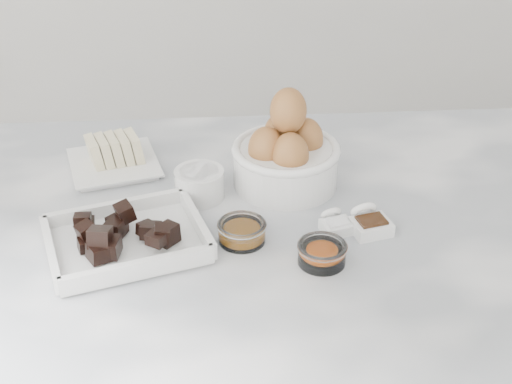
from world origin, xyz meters
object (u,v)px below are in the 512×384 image
(vanilla_spoon, at_px, (369,222))
(zest_bowl, at_px, (322,252))
(honey_bowl, at_px, (242,231))
(salt_spoon, at_px, (335,223))
(butter_plate, at_px, (111,157))
(sugar_ramekin, at_px, (199,183))
(chocolate_dish, at_px, (126,235))
(egg_bowl, at_px, (286,154))

(vanilla_spoon, bearing_deg, zest_bowl, -137.90)
(honey_bowl, distance_m, salt_spoon, 0.15)
(butter_plate, height_order, sugar_ramekin, butter_plate)
(sugar_ramekin, xyz_separation_m, salt_spoon, (0.22, -0.11, -0.02))
(chocolate_dish, height_order, zest_bowl, chocolate_dish)
(butter_plate, relative_size, egg_bowl, 1.00)
(sugar_ramekin, bearing_deg, zest_bowl, -47.59)
(zest_bowl, xyz_separation_m, vanilla_spoon, (0.09, 0.08, -0.00))
(salt_spoon, bearing_deg, sugar_ramekin, 151.90)
(butter_plate, distance_m, egg_bowl, 0.32)
(chocolate_dish, xyz_separation_m, sugar_ramekin, (0.11, 0.14, 0.00))
(sugar_ramekin, relative_size, salt_spoon, 1.28)
(sugar_ramekin, distance_m, zest_bowl, 0.27)
(chocolate_dish, relative_size, salt_spoon, 4.23)
(chocolate_dish, distance_m, vanilla_spoon, 0.38)
(chocolate_dish, distance_m, butter_plate, 0.26)
(sugar_ramekin, height_order, zest_bowl, sugar_ramekin)
(sugar_ramekin, relative_size, vanilla_spoon, 1.03)
(honey_bowl, height_order, zest_bowl, same)
(sugar_ramekin, xyz_separation_m, honey_bowl, (0.07, -0.13, -0.01))
(chocolate_dish, relative_size, sugar_ramekin, 3.29)
(honey_bowl, height_order, salt_spoon, salt_spoon)
(sugar_ramekin, distance_m, salt_spoon, 0.24)
(butter_plate, height_order, salt_spoon, butter_plate)
(egg_bowl, bearing_deg, honey_bowl, -116.91)
(butter_plate, height_order, egg_bowl, egg_bowl)
(honey_bowl, relative_size, salt_spoon, 1.17)
(butter_plate, bearing_deg, vanilla_spoon, -28.15)
(butter_plate, distance_m, salt_spoon, 0.44)
(chocolate_dish, bearing_deg, salt_spoon, 4.89)
(honey_bowl, distance_m, zest_bowl, 0.13)
(butter_plate, relative_size, sugar_ramekin, 2.23)
(butter_plate, distance_m, sugar_ramekin, 0.19)
(egg_bowl, distance_m, salt_spoon, 0.17)
(honey_bowl, xyz_separation_m, vanilla_spoon, (0.20, 0.02, -0.00))
(egg_bowl, height_order, salt_spoon, egg_bowl)
(butter_plate, distance_m, zest_bowl, 0.46)
(honey_bowl, height_order, vanilla_spoon, vanilla_spoon)
(butter_plate, relative_size, vanilla_spoon, 2.29)
(salt_spoon, bearing_deg, butter_plate, 149.07)
(egg_bowl, height_order, vanilla_spoon, egg_bowl)
(vanilla_spoon, bearing_deg, egg_bowl, 127.53)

